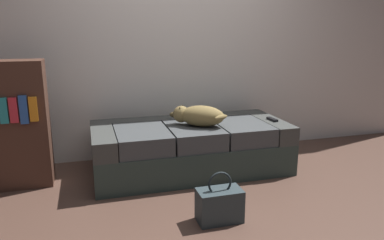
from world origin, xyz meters
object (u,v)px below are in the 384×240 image
tv_remote (272,119)px  bookshelf (14,125)px  dog_tan (198,116)px  handbag (219,205)px  couch (191,147)px

tv_remote → bookshelf: bearing=171.6°
dog_tan → bookshelf: size_ratio=0.48×
bookshelf → dog_tan: bearing=-6.1°
bookshelf → handbag: bearing=-36.4°
couch → dog_tan: size_ratio=3.51×
couch → tv_remote: 0.86m
bookshelf → couch: bearing=-3.1°
dog_tan → bookshelf: bearing=173.9°
dog_tan → tv_remote: (0.77, -0.01, -0.09)m
handbag → tv_remote: bearing=45.7°
dog_tan → handbag: (-0.12, -0.92, -0.44)m
couch → dog_tan: (0.05, -0.09, 0.33)m
tv_remote → bookshelf: 2.37m
handbag → bookshelf: 1.89m
dog_tan → tv_remote: 0.77m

